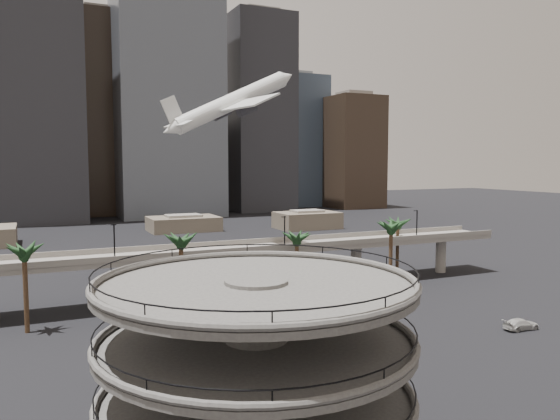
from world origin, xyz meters
name	(u,v)px	position (x,y,z in m)	size (l,w,h in m)	color
parking_ramp	(256,370)	(-13.00, -4.00, 9.84)	(22.20, 22.20, 17.35)	#474542
overpass	(199,258)	(0.00, 55.00, 7.34)	(130.00, 9.30, 14.70)	gray
palm_trees	(276,237)	(11.58, 47.18, 11.30)	(76.40, 18.40, 14.00)	#4B3420
low_buildings	(144,227)	(6.89, 142.30, 2.86)	(135.00, 27.50, 6.80)	brown
skyline	(129,115)	(15.11, 217.08, 45.26)	(269.00, 86.00, 123.74)	#84725B
airborne_jet	(232,103)	(11.32, 68.72, 36.40)	(31.60, 29.32, 16.60)	silver
car_a	(324,372)	(2.46, 13.91, 0.71)	(1.67, 4.16, 1.42)	#A04316
car_b	(356,362)	(7.49, 15.04, 0.69)	(1.46, 4.19, 1.38)	black
car_c	(521,324)	(37.29, 17.52, 0.80)	(2.23, 5.50, 1.59)	#B2B1AD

